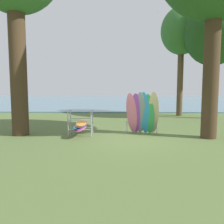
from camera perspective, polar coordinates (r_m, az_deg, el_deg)
ground_plane at (r=10.92m, az=6.28°, el=-6.45°), size 80.00×80.00×0.00m
lake_water at (r=39.50m, az=2.79°, el=2.67°), size 80.00×36.00×0.10m
tree_mid_behind at (r=20.71m, az=16.46°, el=18.01°), size 3.30×3.30×8.76m
tree_far_left_back at (r=19.56m, az=23.41°, el=17.30°), size 4.27×4.27×8.83m
leaning_board_pile at (r=11.80m, az=7.37°, el=-0.38°), size 1.77×1.23×2.17m
board_storage_rack at (r=11.59m, az=-7.53°, el=-3.11°), size 1.15×2.13×1.25m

